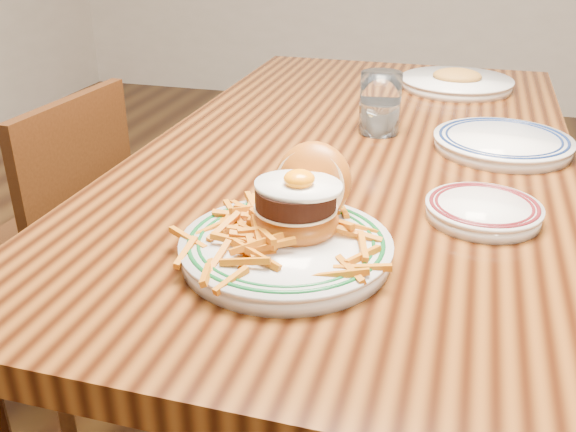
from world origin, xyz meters
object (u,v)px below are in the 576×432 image
(chair_left, at_px, (52,249))
(table, at_px, (357,185))
(side_plate, at_px, (483,209))
(main_plate, at_px, (291,228))

(chair_left, bearing_deg, table, 10.29)
(table, xyz_separation_m, side_plate, (0.25, -0.28, 0.10))
(table, distance_m, side_plate, 0.39)
(chair_left, bearing_deg, main_plate, -25.13)
(table, bearing_deg, chair_left, -173.23)
(main_plate, xyz_separation_m, side_plate, (0.26, 0.19, -0.02))
(table, relative_size, side_plate, 8.86)
(table, bearing_deg, main_plate, -91.50)
(chair_left, relative_size, side_plate, 4.57)
(table, bearing_deg, side_plate, -48.87)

